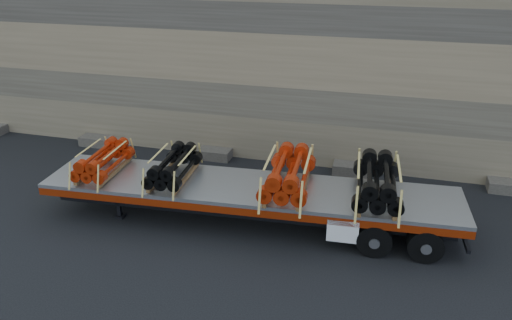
{
  "coord_description": "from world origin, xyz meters",
  "views": [
    {
      "loc": [
        3.1,
        -11.34,
        7.34
      ],
      "look_at": [
        -0.57,
        1.71,
        1.46
      ],
      "focal_mm": 35.0,
      "sensor_mm": 36.0,
      "label": 1
    }
  ],
  "objects_px": {
    "trailer": "(249,204)",
    "bundle_rear": "(377,183)",
    "bundle_front": "(103,161)",
    "bundle_midfront": "(174,167)",
    "bundle_midrear": "(288,175)"
  },
  "relations": [
    {
      "from": "trailer",
      "to": "bundle_front",
      "type": "bearing_deg",
      "value": 180.0
    },
    {
      "from": "bundle_front",
      "to": "bundle_rear",
      "type": "relative_size",
      "value": 0.83
    },
    {
      "from": "bundle_midrear",
      "to": "bundle_rear",
      "type": "height_order",
      "value": "bundle_midrear"
    },
    {
      "from": "trailer",
      "to": "bundle_midfront",
      "type": "bearing_deg",
      "value": 180.0
    },
    {
      "from": "bundle_front",
      "to": "bundle_rear",
      "type": "bearing_deg",
      "value": 0.0
    },
    {
      "from": "bundle_front",
      "to": "bundle_midfront",
      "type": "height_order",
      "value": "bundle_midfront"
    },
    {
      "from": "trailer",
      "to": "bundle_rear",
      "type": "relative_size",
      "value": 4.67
    },
    {
      "from": "trailer",
      "to": "bundle_front",
      "type": "height_order",
      "value": "bundle_front"
    },
    {
      "from": "bundle_rear",
      "to": "trailer",
      "type": "bearing_deg",
      "value": -180.0
    },
    {
      "from": "bundle_midfront",
      "to": "bundle_rear",
      "type": "height_order",
      "value": "bundle_rear"
    },
    {
      "from": "trailer",
      "to": "bundle_front",
      "type": "xyz_separation_m",
      "value": [
        -4.32,
        -0.31,
        0.94
      ]
    },
    {
      "from": "bundle_midfront",
      "to": "bundle_rear",
      "type": "distance_m",
      "value": 5.63
    },
    {
      "from": "trailer",
      "to": "bundle_midfront",
      "type": "distance_m",
      "value": 2.37
    },
    {
      "from": "bundle_midfront",
      "to": "bundle_front",
      "type": "bearing_deg",
      "value": -180.0
    },
    {
      "from": "trailer",
      "to": "bundle_front",
      "type": "relative_size",
      "value": 5.63
    }
  ]
}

